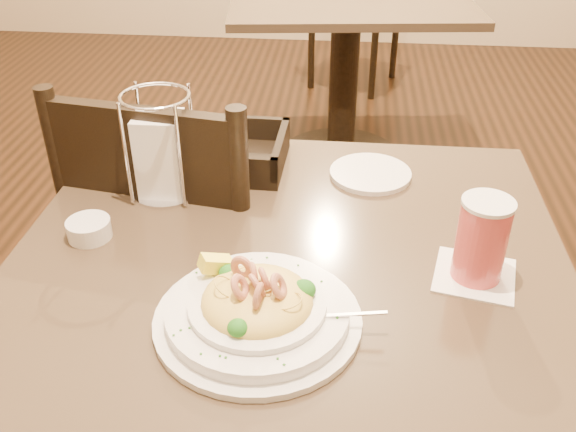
# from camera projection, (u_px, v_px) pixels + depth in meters

# --- Properties ---
(main_table) EXTENTS (0.90, 0.90, 0.74)m
(main_table) POSITION_uv_depth(u_px,v_px,m) (287.00, 370.00, 1.14)
(main_table) COLOR black
(main_table) RESTS_ON ground
(background_table) EXTENTS (1.00, 1.00, 0.74)m
(background_table) POSITION_uv_depth(u_px,v_px,m) (345.00, 49.00, 2.63)
(background_table) COLOR black
(background_table) RESTS_ON ground
(dining_chair_near) EXTENTS (0.48, 0.48, 0.93)m
(dining_chair_near) POSITION_uv_depth(u_px,v_px,m) (187.00, 257.00, 1.43)
(dining_chair_near) COLOR black
(dining_chair_near) RESTS_ON ground
(pasta_bowl) EXTENTS (0.32, 0.29, 0.09)m
(pasta_bowl) POSITION_uv_depth(u_px,v_px,m) (257.00, 308.00, 0.89)
(pasta_bowl) COLOR white
(pasta_bowl) RESTS_ON main_table
(drink_glass) EXTENTS (0.14, 0.14, 0.14)m
(drink_glass) POSITION_uv_depth(u_px,v_px,m) (481.00, 240.00, 0.95)
(drink_glass) COLOR white
(drink_glass) RESTS_ON main_table
(bread_basket) EXTENTS (0.24, 0.20, 0.07)m
(bread_basket) POSITION_uv_depth(u_px,v_px,m) (226.00, 154.00, 1.29)
(bread_basket) COLOR black
(bread_basket) RESTS_ON main_table
(napkin_caddy) EXTENTS (0.12, 0.12, 0.20)m
(napkin_caddy) POSITION_uv_depth(u_px,v_px,m) (161.00, 152.00, 1.16)
(napkin_caddy) COLOR silver
(napkin_caddy) RESTS_ON main_table
(side_plate) EXTENTS (0.19, 0.19, 0.01)m
(side_plate) POSITION_uv_depth(u_px,v_px,m) (370.00, 174.00, 1.25)
(side_plate) COLOR white
(side_plate) RESTS_ON main_table
(butter_ramekin) EXTENTS (0.09, 0.09, 0.03)m
(butter_ramekin) POSITION_uv_depth(u_px,v_px,m) (89.00, 229.00, 1.07)
(butter_ramekin) COLOR white
(butter_ramekin) RESTS_ON main_table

